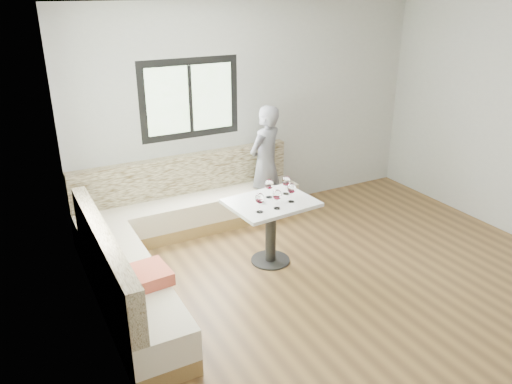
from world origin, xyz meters
TOP-DOWN VIEW (x-y plane):
  - room at (-0.08, 0.08)m, footprint 5.01×5.01m
  - banquette at (-1.59, 1.63)m, footprint 2.90×2.80m
  - table at (-0.56, 1.04)m, footprint 0.97×0.79m
  - person at (-0.00, 2.17)m, footprint 0.66×0.57m
  - olive_ramekin at (-0.68, 1.08)m, footprint 0.09×0.09m
  - wine_glass_a at (-0.81, 0.84)m, footprint 0.10×0.10m
  - wine_glass_b at (-0.60, 0.84)m, footprint 0.10×0.10m
  - wine_glass_c at (-0.37, 0.92)m, footprint 0.10×0.10m
  - wine_glass_d at (-0.53, 1.14)m, footprint 0.10×0.10m
  - wine_glass_e at (-0.31, 1.13)m, footprint 0.10×0.10m

SIDE VIEW (x-z plane):
  - banquette at x=-1.59m, z-range -0.14..0.81m
  - table at x=-0.56m, z-range 0.19..0.94m
  - person at x=0.00m, z-range 0.00..1.54m
  - olive_ramekin at x=-0.68m, z-range 0.76..0.79m
  - wine_glass_a at x=-0.81m, z-range 0.80..1.01m
  - wine_glass_b at x=-0.60m, z-range 0.80..1.01m
  - wine_glass_c at x=-0.37m, z-range 0.80..1.01m
  - wine_glass_d at x=-0.53m, z-range 0.80..1.01m
  - wine_glass_e at x=-0.31m, z-range 0.80..1.01m
  - room at x=-0.08m, z-range 0.01..2.82m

